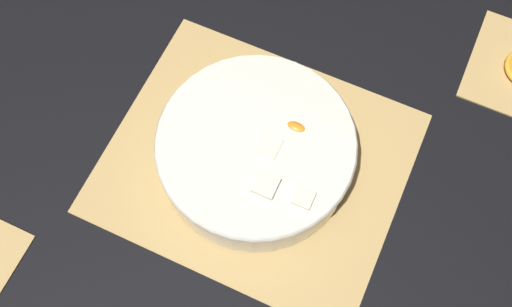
# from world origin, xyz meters

# --- Properties ---
(ground_plane) EXTENTS (6.00, 6.00, 0.00)m
(ground_plane) POSITION_xyz_m (0.00, 0.00, 0.00)
(ground_plane) COLOR black
(bamboo_mat_center) EXTENTS (0.41, 0.35, 0.01)m
(bamboo_mat_center) POSITION_xyz_m (-0.00, 0.00, 0.00)
(bamboo_mat_center) COLOR tan
(bamboo_mat_center) RESTS_ON ground_plane
(fruit_salad_bowl) EXTENTS (0.27, 0.27, 0.08)m
(fruit_salad_bowl) POSITION_xyz_m (-0.00, 0.00, 0.05)
(fruit_salad_bowl) COLOR silver
(fruit_salad_bowl) RESTS_ON bamboo_mat_center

